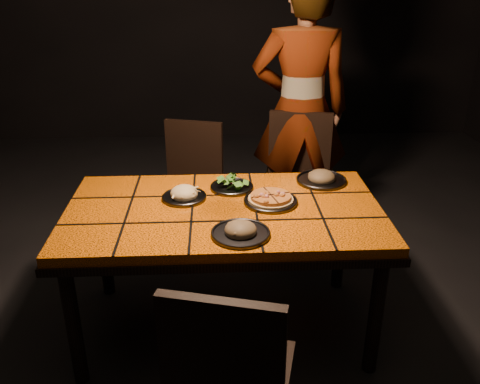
{
  "coord_description": "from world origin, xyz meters",
  "views": [
    {
      "loc": [
        -0.04,
        -2.32,
        1.88
      ],
      "look_at": [
        0.08,
        0.03,
        0.82
      ],
      "focal_mm": 38.0,
      "sensor_mm": 36.0,
      "label": 1
    }
  ],
  "objects_px": {
    "chair_near": "(229,375)",
    "diner": "(301,110)",
    "chair_far_left": "(191,179)",
    "plate_pizza": "(271,200)",
    "dining_table": "(224,221)",
    "chair_far_right": "(297,174)",
    "plate_pasta": "(184,195)"
  },
  "relations": [
    {
      "from": "chair_far_left",
      "to": "diner",
      "type": "xyz_separation_m",
      "value": [
        0.78,
        0.18,
        0.43
      ]
    },
    {
      "from": "chair_near",
      "to": "diner",
      "type": "distance_m",
      "value": 2.18
    },
    {
      "from": "dining_table",
      "to": "chair_far_left",
      "type": "height_order",
      "value": "chair_far_left"
    },
    {
      "from": "chair_far_left",
      "to": "plate_pizza",
      "type": "bearing_deg",
      "value": -47.44
    },
    {
      "from": "chair_far_right",
      "to": "diner",
      "type": "xyz_separation_m",
      "value": [
        0.04,
        0.21,
        0.39
      ]
    },
    {
      "from": "plate_pasta",
      "to": "chair_far_left",
      "type": "bearing_deg",
      "value": 90.43
    },
    {
      "from": "chair_far_left",
      "to": "plate_pasta",
      "type": "distance_m",
      "value": 0.87
    },
    {
      "from": "chair_near",
      "to": "chair_far_right",
      "type": "height_order",
      "value": "chair_far_right"
    },
    {
      "from": "diner",
      "to": "dining_table",
      "type": "bearing_deg",
      "value": 64.5
    },
    {
      "from": "chair_far_right",
      "to": "plate_pizza",
      "type": "bearing_deg",
      "value": -94.44
    },
    {
      "from": "chair_far_left",
      "to": "diner",
      "type": "relative_size",
      "value": 0.48
    },
    {
      "from": "chair_far_right",
      "to": "plate_pizza",
      "type": "relative_size",
      "value": 3.36
    },
    {
      "from": "chair_near",
      "to": "chair_far_right",
      "type": "distance_m",
      "value": 1.92
    },
    {
      "from": "plate_pizza",
      "to": "plate_pasta",
      "type": "relative_size",
      "value": 1.22
    },
    {
      "from": "chair_far_left",
      "to": "plate_pizza",
      "type": "xyz_separation_m",
      "value": [
        0.46,
        -0.9,
        0.25
      ]
    },
    {
      "from": "chair_near",
      "to": "chair_far_left",
      "type": "height_order",
      "value": "chair_near"
    },
    {
      "from": "plate_pizza",
      "to": "chair_far_left",
      "type": "bearing_deg",
      "value": 116.8
    },
    {
      "from": "chair_near",
      "to": "chair_far_left",
      "type": "xyz_separation_m",
      "value": [
        -0.21,
        1.88,
        -0.02
      ]
    },
    {
      "from": "diner",
      "to": "plate_pizza",
      "type": "xyz_separation_m",
      "value": [
        -0.32,
        -1.08,
        -0.18
      ]
    },
    {
      "from": "chair_near",
      "to": "plate_pasta",
      "type": "distance_m",
      "value": 1.09
    },
    {
      "from": "chair_far_right",
      "to": "plate_pasta",
      "type": "xyz_separation_m",
      "value": [
        -0.73,
        -0.8,
        0.22
      ]
    },
    {
      "from": "chair_far_right",
      "to": "dining_table",
      "type": "bearing_deg",
      "value": -106.34
    },
    {
      "from": "chair_far_right",
      "to": "plate_pizza",
      "type": "distance_m",
      "value": 0.94
    },
    {
      "from": "plate_pizza",
      "to": "plate_pasta",
      "type": "bearing_deg",
      "value": 170.76
    },
    {
      "from": "chair_far_right",
      "to": "chair_far_left",
      "type": "bearing_deg",
      "value": -168.9
    },
    {
      "from": "diner",
      "to": "plate_pizza",
      "type": "distance_m",
      "value": 1.14
    },
    {
      "from": "diner",
      "to": "chair_near",
      "type": "bearing_deg",
      "value": 75.63
    },
    {
      "from": "plate_pizza",
      "to": "plate_pasta",
      "type": "distance_m",
      "value": 0.46
    },
    {
      "from": "dining_table",
      "to": "plate_pizza",
      "type": "height_order",
      "value": "plate_pizza"
    },
    {
      "from": "chair_near",
      "to": "diner",
      "type": "xyz_separation_m",
      "value": [
        0.57,
        2.06,
        0.41
      ]
    },
    {
      "from": "chair_near",
      "to": "plate_pasta",
      "type": "height_order",
      "value": "chair_near"
    },
    {
      "from": "dining_table",
      "to": "chair_near",
      "type": "distance_m",
      "value": 0.94
    }
  ]
}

